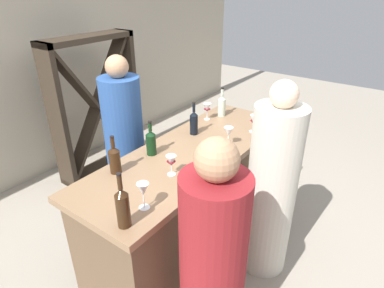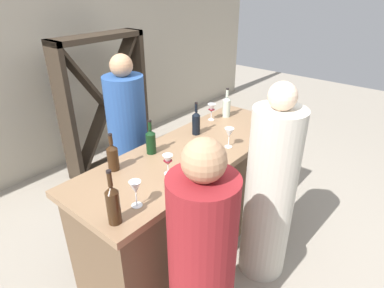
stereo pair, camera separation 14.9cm
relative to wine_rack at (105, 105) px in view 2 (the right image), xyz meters
The scene contains 17 objects.
ground_plane 1.88m from the wine_rack, 102.80° to the right, with size 12.00×12.00×0.00m, color #9E9384.
back_wall 0.89m from the wine_rack, 124.28° to the left, with size 8.00×0.10×2.80m, color #B2A893.
bar_counter 1.73m from the wine_rack, 102.80° to the right, with size 2.08×0.72×0.93m.
wine_rack is the anchor object (origin of this frame).
wine_bottle_leftmost_amber_brown 2.30m from the wine_rack, 124.99° to the right, with size 0.08×0.08×0.34m.
wine_bottle_second_left_amber_brown 1.73m from the wine_rack, 124.16° to the right, with size 0.08×0.08×0.28m.
wine_bottle_center_dark_green 1.58m from the wine_rack, 113.22° to the right, with size 0.08×0.08×0.28m.
wine_bottle_second_right_near_black 1.51m from the wine_rack, 94.92° to the right, with size 0.07×0.07×0.29m.
wine_bottle_rightmost_clear_pale 1.53m from the wine_rack, 75.63° to the right, with size 0.08×0.08×0.29m.
wine_glass_near_left 1.91m from the wine_rack, 83.44° to the right, with size 0.07×0.07×0.16m.
wine_glass_near_center 2.19m from the wine_rack, 121.48° to the right, with size 0.07×0.07×0.17m.
wine_glass_near_right 1.87m from the wine_rack, 94.63° to the right, with size 0.08×0.08×0.16m.
wine_glass_far_left 1.92m from the wine_rack, 113.32° to the right, with size 0.07×0.07×0.15m.
wine_glass_far_center 1.44m from the wine_rack, 81.42° to the right, with size 0.08×0.08×0.16m.
person_left_guest 2.31m from the wine_rack, 96.11° to the right, with size 0.41×0.41×1.58m.
person_center_guest 2.54m from the wine_rack, 114.85° to the right, with size 0.45×0.45×1.50m.
person_right_guest 0.99m from the wine_rack, 114.38° to the right, with size 0.37×0.37×1.59m.
Camera 2 is at (-1.75, -1.46, 2.15)m, focal length 30.37 mm.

